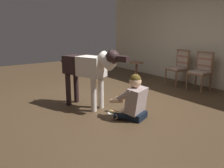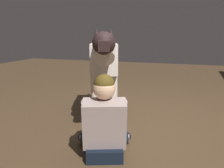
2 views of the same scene
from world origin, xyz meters
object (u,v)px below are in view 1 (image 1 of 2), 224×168
(round_side_table, at_px, (136,69))
(dining_chair_left_of_pair, at_px, (179,66))
(large_dog, at_px, (89,68))
(hot_dog_on_plate, at_px, (114,112))
(person_sitting_on_floor, at_px, (134,100))
(dining_chair_right_of_pair, at_px, (202,69))

(round_side_table, bearing_deg, dining_chair_left_of_pair, 21.03)
(large_dog, relative_size, hot_dog_on_plate, 6.16)
(dining_chair_left_of_pair, distance_m, person_sitting_on_floor, 2.92)
(dining_chair_right_of_pair, xyz_separation_m, round_side_table, (-1.94, -0.48, -0.22))
(hot_dog_on_plate, bearing_deg, dining_chair_right_of_pair, 90.95)
(dining_chair_right_of_pair, relative_size, person_sitting_on_floor, 1.22)
(dining_chair_left_of_pair, bearing_deg, person_sitting_on_floor, -67.32)
(dining_chair_right_of_pair, relative_size, large_dog, 0.64)
(person_sitting_on_floor, distance_m, round_side_table, 3.24)
(person_sitting_on_floor, relative_size, round_side_table, 1.51)
(dining_chair_right_of_pair, xyz_separation_m, hot_dog_on_plate, (0.05, -2.83, -0.52))
(dining_chair_right_of_pair, distance_m, hot_dog_on_plate, 2.87)
(large_dog, distance_m, hot_dog_on_plate, 0.97)
(dining_chair_left_of_pair, xyz_separation_m, hot_dog_on_plate, (0.74, -2.83, -0.52))
(person_sitting_on_floor, height_order, round_side_table, person_sitting_on_floor)
(dining_chair_right_of_pair, bearing_deg, round_side_table, -166.12)
(person_sitting_on_floor, bearing_deg, dining_chair_left_of_pair, 112.68)
(dining_chair_right_of_pair, height_order, round_side_table, dining_chair_right_of_pair)
(large_dog, relative_size, round_side_table, 2.88)
(dining_chair_left_of_pair, xyz_separation_m, large_dog, (0.19, -3.03, 0.26))
(large_dog, xyz_separation_m, round_side_table, (-1.44, 2.55, -0.48))
(dining_chair_left_of_pair, distance_m, round_side_table, 1.35)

